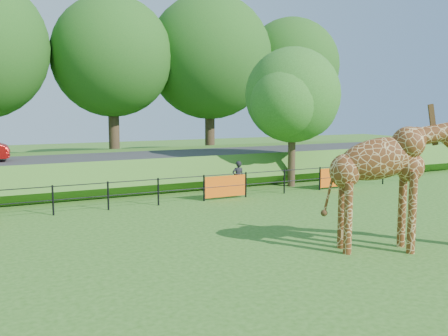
# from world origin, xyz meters

# --- Properties ---
(ground) EXTENTS (90.00, 90.00, 0.00)m
(ground) POSITION_xyz_m (0.00, 0.00, 0.00)
(ground) COLOR #2D5E17
(ground) RESTS_ON ground
(giraffe) EXTENTS (4.86, 2.83, 3.52)m
(giraffe) POSITION_xyz_m (4.02, -1.06, 1.76)
(giraffe) COLOR #5C2E13
(giraffe) RESTS_ON ground
(perimeter_fence) EXTENTS (28.07, 0.10, 1.10)m
(perimeter_fence) POSITION_xyz_m (0.00, 8.00, 0.55)
(perimeter_fence) COLOR black
(perimeter_fence) RESTS_ON ground
(embankment) EXTENTS (40.00, 9.00, 1.30)m
(embankment) POSITION_xyz_m (0.00, 15.50, 0.65)
(embankment) COLOR #2D5E17
(embankment) RESTS_ON ground
(road) EXTENTS (40.00, 5.00, 0.12)m
(road) POSITION_xyz_m (0.00, 14.00, 1.36)
(road) COLOR #313133
(road) RESTS_ON embankment
(visitor) EXTENTS (0.59, 0.44, 1.49)m
(visitor) POSITION_xyz_m (4.09, 8.87, 0.75)
(visitor) COLOR black
(visitor) RESTS_ON ground
(tree_east) EXTENTS (5.40, 4.71, 6.76)m
(tree_east) POSITION_xyz_m (7.60, 9.63, 4.28)
(tree_east) COLOR #332417
(tree_east) RESTS_ON ground
(bg_tree_line) EXTENTS (37.30, 8.80, 11.82)m
(bg_tree_line) POSITION_xyz_m (1.89, 22.00, 7.19)
(bg_tree_line) COLOR #332417
(bg_tree_line) RESTS_ON ground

